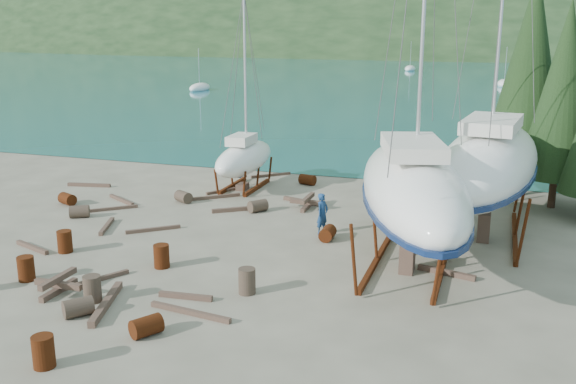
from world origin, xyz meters
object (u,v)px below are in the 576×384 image
(large_sailboat_near, at_px, (413,188))
(worker, at_px, (322,214))
(large_sailboat_far, at_px, (489,162))
(small_sailboat_shore, at_px, (244,157))

(large_sailboat_near, relative_size, worker, 10.51)
(large_sailboat_far, relative_size, worker, 11.03)
(large_sailboat_near, height_order, worker, large_sailboat_near)
(worker, bearing_deg, large_sailboat_far, -53.97)
(worker, bearing_deg, small_sailboat_shore, 64.83)
(large_sailboat_far, bearing_deg, small_sailboat_shore, 167.60)
(large_sailboat_far, height_order, small_sailboat_shore, large_sailboat_far)
(small_sailboat_shore, distance_m, worker, 8.91)
(small_sailboat_shore, bearing_deg, large_sailboat_near, -42.44)
(large_sailboat_near, distance_m, large_sailboat_far, 5.21)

